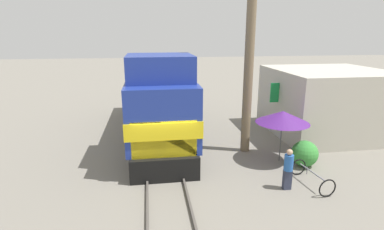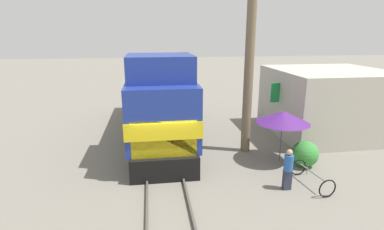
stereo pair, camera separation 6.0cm
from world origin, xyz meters
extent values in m
plane|color=slate|center=(0.00, 0.00, 0.00)|extent=(120.00, 120.00, 0.00)
cube|color=#4C4742|center=(-0.72, 0.00, 0.07)|extent=(0.08, 39.48, 0.15)
cube|color=#4C4742|center=(0.72, 0.00, 0.07)|extent=(0.08, 39.48, 0.15)
cube|color=black|center=(0.00, 5.06, 0.49)|extent=(2.79, 12.44, 0.98)
cube|color=navy|center=(0.00, 5.06, 2.35)|extent=(3.03, 11.95, 2.73)
cube|color=yellow|center=(0.00, 5.06, 2.07)|extent=(3.07, 12.07, 0.70)
cube|color=yellow|center=(0.00, -0.04, 1.73)|extent=(2.57, 1.74, 1.50)
cube|color=navy|center=(0.00, 1.33, 4.27)|extent=(2.85, 2.74, 1.12)
cylinder|color=#726047|center=(4.16, 1.67, 5.41)|extent=(0.44, 0.44, 10.83)
cylinder|color=#4C4C4C|center=(5.36, 0.24, 1.13)|extent=(0.05, 0.05, 2.25)
cone|color=#4C1E72|center=(5.36, 0.24, 2.12)|extent=(2.39, 2.39, 0.54)
cube|color=#595959|center=(7.28, 3.64, 0.99)|extent=(0.12, 0.12, 1.98)
cube|color=#198C3F|center=(7.28, 3.64, 2.52)|extent=(2.23, 0.08, 1.08)
sphere|color=#388C38|center=(6.21, -0.43, 0.58)|extent=(1.16, 1.16, 1.16)
cube|color=#2D3347|center=(4.53, -2.27, 0.39)|extent=(0.30, 0.20, 0.78)
cylinder|color=#2659A5|center=(4.53, -2.27, 1.08)|extent=(0.34, 0.34, 0.61)
sphere|color=tan|center=(4.53, -2.27, 1.50)|extent=(0.23, 0.23, 0.23)
torus|color=black|center=(5.51, -1.24, 0.35)|extent=(0.71, 0.13, 0.71)
torus|color=black|center=(5.70, -3.03, 0.35)|extent=(0.71, 0.13, 0.71)
cube|color=slate|center=(5.61, -2.14, 0.56)|extent=(0.21, 1.53, 0.04)
cylinder|color=slate|center=(5.57, -1.82, 0.48)|extent=(0.04, 0.04, 0.30)
cube|color=#B7B2A3|center=(9.71, 3.78, 1.86)|extent=(6.11, 5.95, 3.73)
camera|label=1|loc=(-0.52, -11.88, 5.77)|focal=28.00mm
camera|label=2|loc=(-0.46, -11.88, 5.77)|focal=28.00mm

